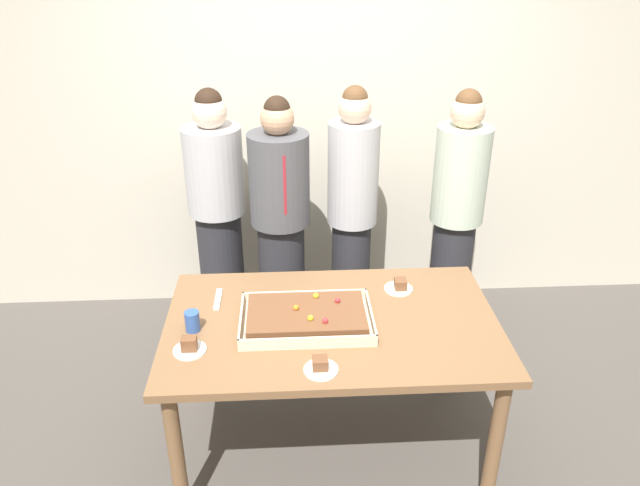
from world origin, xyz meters
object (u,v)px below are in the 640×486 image
Objects in this scene: person_far_right_suit at (455,222)px; sheet_cake at (306,317)px; plated_slice_near_right at (321,367)px; plated_slice_far_left at (399,286)px; person_striped_tie_right at (281,227)px; drink_cup_nearest at (192,321)px; person_serving_front at (218,214)px; plated_slice_near_left at (189,347)px; person_green_shirt_behind at (352,213)px; cake_server_utensil at (218,299)px; party_table at (332,337)px.

sheet_cake is at bearing 0.01° from person_far_right_suit.
plated_slice_far_left is at bearing 54.78° from plated_slice_near_right.
sheet_cake is 0.38× the size of person_striped_tie_right.
drink_cup_nearest is 1.20m from person_serving_front.
plated_slice_near_left is 0.17m from drink_cup_nearest.
plated_slice_near_right is at bearing -125.22° from plated_slice_far_left.
person_striped_tie_right is (0.41, -0.21, -0.00)m from person_serving_front.
person_green_shirt_behind is 0.47m from person_striped_tie_right.
plated_slice_far_left is 1.08m from drink_cup_nearest.
drink_cup_nearest is 1.07m from person_striped_tie_right.
sheet_cake is 0.36m from plated_slice_near_right.
cake_server_utensil is (-0.45, 0.24, -0.03)m from sheet_cake.
drink_cup_nearest is at bearing -176.64° from party_table.
cake_server_utensil is at bearing -19.13° from person_serving_front.
plated_slice_far_left is (1.03, 0.47, -0.00)m from plated_slice_near_left.
party_table is at bearing 7.35° from person_striped_tie_right.
person_far_right_suit reaches higher than sheet_cake.
plated_slice_near_right is 0.77m from cake_server_utensil.
cake_server_utensil is at bearing -25.64° from person_green_shirt_behind.
person_green_shirt_behind is (0.78, 0.84, 0.09)m from cake_server_utensil.
sheet_cake reaches higher than plated_slice_near_right.
plated_slice_near_left is 1.37m from person_serving_front.
person_green_shirt_behind is (-0.17, 0.80, 0.07)m from plated_slice_far_left.
plated_slice_far_left is at bearing 28.94° from person_green_shirt_behind.
plated_slice_far_left is at bearing 29.82° from sheet_cake.
plated_slice_near_left is 1.14m from plated_slice_far_left.
cake_server_utensil is 0.80m from person_striped_tie_right.
plated_slice_far_left is 1.36m from person_serving_front.
person_serving_front is (-0.08, 0.94, 0.06)m from cake_server_utensil.
cake_server_utensil is 0.12× the size of person_striped_tie_right.
party_table is 0.97× the size of person_striped_tie_right.
person_far_right_suit is at bearing 90.45° from person_green_shirt_behind.
plated_slice_near_right is 1.64m from person_serving_front.
cake_server_utensil is 1.55m from person_far_right_suit.
person_serving_front is 1.00× the size of person_striped_tie_right.
drink_cup_nearest reaches higher than plated_slice_near_left.
person_striped_tie_right is (-0.17, 1.32, 0.04)m from plated_slice_near_right.
sheet_cake is 4.22× the size of plated_slice_near_left.
sheet_cake is 0.51m from cake_server_utensil.
person_green_shirt_behind is at bearing 101.93° from plated_slice_far_left.
person_far_right_suit reaches higher than person_green_shirt_behind.
sheet_cake is 0.38× the size of person_serving_front.
plated_slice_near_right reaches higher than party_table.
person_striped_tie_right is at bearing 38.38° from person_serving_front.
person_serving_front reaches higher than plated_slice_near_right.
plated_slice_near_left is 1.54m from person_green_shirt_behind.
plated_slice_near_right is at bearing 5.83° from person_green_shirt_behind.
person_green_shirt_behind is at bearing 78.82° from plated_slice_near_right.
person_striped_tie_right is 0.98× the size of person_far_right_suit.
plated_slice_far_left reaches higher than party_table.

